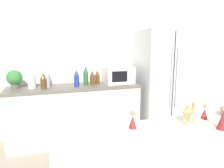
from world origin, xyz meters
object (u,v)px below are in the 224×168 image
(back_bottle_1, at_px, (47,78))
(back_bottle_5, at_px, (43,81))
(back_bottle_0, at_px, (77,78))
(potted_plant, at_px, (14,78))
(back_bottle_3, at_px, (47,77))
(microwave, at_px, (118,75))
(refrigerator, at_px, (161,81))
(paper_towel_roll, at_px, (32,81))
(wise_man_figurine_crimson, at_px, (133,121))
(back_bottle_2, at_px, (97,77))
(wise_man_figurine_blue, at_px, (204,112))
(back_bottle_4, at_px, (92,78))
(camel_figurine, at_px, (189,111))
(wise_man_figurine_purple, at_px, (223,119))
(back_bottle_6, at_px, (86,76))

(back_bottle_1, height_order, back_bottle_5, back_bottle_1)
(back_bottle_0, relative_size, back_bottle_1, 0.91)
(potted_plant, relative_size, back_bottle_3, 0.94)
(microwave, height_order, back_bottle_3, back_bottle_3)
(refrigerator, relative_size, paper_towel_roll, 8.03)
(back_bottle_5, bearing_deg, wise_man_figurine_crimson, -71.76)
(refrigerator, height_order, back_bottle_2, refrigerator)
(back_bottle_0, distance_m, wise_man_figurine_crimson, 1.85)
(back_bottle_3, xyz_separation_m, wise_man_figurine_blue, (1.19, -2.03, -0.06))
(paper_towel_roll, relative_size, wise_man_figurine_blue, 1.84)
(back_bottle_4, relative_size, wise_man_figurine_blue, 2.04)
(back_bottle_3, xyz_separation_m, camel_figurine, (1.00, -2.08, -0.01))
(wise_man_figurine_crimson, bearing_deg, back_bottle_0, 93.73)
(back_bottle_1, bearing_deg, refrigerator, -1.97)
(back_bottle_0, height_order, back_bottle_3, back_bottle_3)
(back_bottle_4, bearing_deg, wise_man_figurine_purple, -78.33)
(wise_man_figurine_purple, bearing_deg, back_bottle_1, 118.02)
(refrigerator, relative_size, back_bottle_3, 6.09)
(back_bottle_0, distance_m, back_bottle_3, 0.47)
(refrigerator, relative_size, back_bottle_6, 5.63)
(back_bottle_1, bearing_deg, paper_towel_roll, -175.81)
(back_bottle_1, bearing_deg, potted_plant, 174.54)
(back_bottle_5, distance_m, wise_man_figurine_purple, 2.40)
(refrigerator, bearing_deg, wise_man_figurine_blue, -112.69)
(back_bottle_2, bearing_deg, wise_man_figurine_blue, -79.24)
(refrigerator, distance_m, microwave, 0.82)
(back_bottle_2, bearing_deg, microwave, -7.03)
(potted_plant, bearing_deg, back_bottle_5, -17.48)
(refrigerator, height_order, wise_man_figurine_purple, refrigerator)
(wise_man_figurine_blue, distance_m, wise_man_figurine_purple, 0.22)
(refrigerator, xyz_separation_m, wise_man_figurine_blue, (-0.78, -1.87, 0.09))
(back_bottle_5, bearing_deg, paper_towel_roll, 157.49)
(microwave, relative_size, back_bottle_6, 1.49)
(paper_towel_roll, distance_m, back_bottle_0, 0.66)
(camel_figurine, bearing_deg, back_bottle_3, 115.68)
(back_bottle_1, bearing_deg, back_bottle_5, -122.00)
(back_bottle_1, height_order, back_bottle_6, back_bottle_6)
(back_bottle_1, bearing_deg, camel_figurine, -63.18)
(back_bottle_6, bearing_deg, potted_plant, 179.31)
(potted_plant, relative_size, back_bottle_4, 1.12)
(wise_man_figurine_blue, relative_size, wise_man_figurine_purple, 0.71)
(back_bottle_5, bearing_deg, back_bottle_1, 58.00)
(potted_plant, bearing_deg, wise_man_figurine_blue, -50.38)
(back_bottle_3, relative_size, wise_man_figurine_purple, 1.72)
(potted_plant, xyz_separation_m, back_bottle_5, (0.40, -0.13, -0.04))
(back_bottle_0, xyz_separation_m, back_bottle_2, (0.37, 0.16, -0.02))
(back_bottle_2, bearing_deg, back_bottle_4, -142.81)
(wise_man_figurine_blue, bearing_deg, paper_towel_roll, 126.10)
(back_bottle_0, bearing_deg, back_bottle_6, 36.38)
(back_bottle_3, bearing_deg, refrigerator, -4.61)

